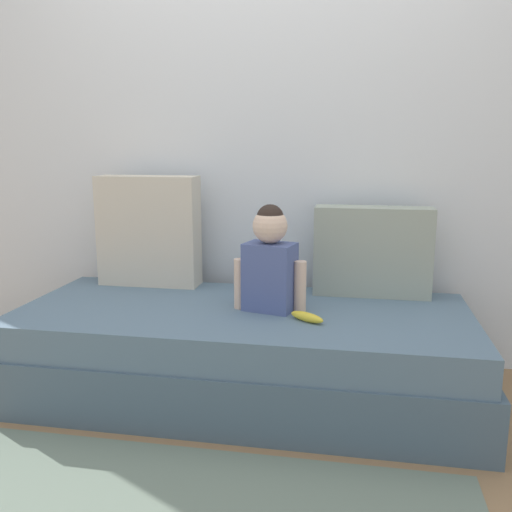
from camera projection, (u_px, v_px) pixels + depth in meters
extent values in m
plane|color=#93704C|center=(243.00, 393.00, 2.62)|extent=(12.00, 12.00, 0.00)
cube|color=silver|center=(265.00, 139.00, 2.95)|extent=(5.32, 0.10, 2.38)
cube|color=#495F70|center=(243.00, 367.00, 2.59)|extent=(2.12, 0.92, 0.26)
cube|color=slate|center=(243.00, 325.00, 2.55)|extent=(2.06, 0.89, 0.16)
cube|color=beige|center=(149.00, 231.00, 2.93)|extent=(0.53, 0.16, 0.58)
cube|color=#99A393|center=(372.00, 251.00, 2.73)|extent=(0.57, 0.16, 0.44)
cube|color=#4C5B93|center=(270.00, 277.00, 2.49)|extent=(0.25, 0.20, 0.31)
sphere|color=beige|center=(270.00, 226.00, 2.45)|extent=(0.16, 0.16, 0.16)
sphere|color=#2D231E|center=(270.00, 218.00, 2.44)|extent=(0.12, 0.12, 0.12)
cylinder|color=beige|center=(240.00, 284.00, 2.52)|extent=(0.06, 0.06, 0.23)
cylinder|color=beige|center=(300.00, 286.00, 2.48)|extent=(0.06, 0.06, 0.23)
ellipsoid|color=yellow|center=(307.00, 317.00, 2.35)|extent=(0.17, 0.13, 0.04)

